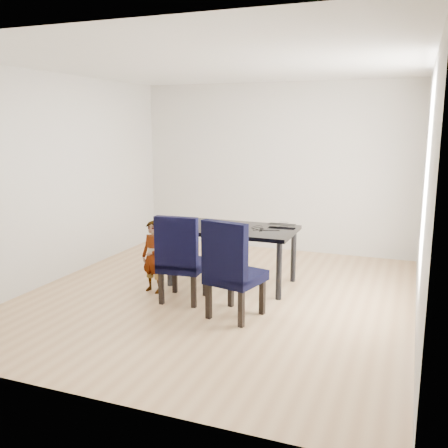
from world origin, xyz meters
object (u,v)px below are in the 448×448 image
at_px(child, 153,257).
at_px(plate, 181,229).
at_px(chair_left, 183,257).
at_px(chair_right, 236,268).
at_px(dining_table, 232,256).
at_px(laptop, 283,224).

height_order(child, plate, child).
distance_m(child, plate, 0.49).
xyz_separation_m(chair_left, child, (-0.47, 0.13, -0.07)).
bearing_deg(chair_left, chair_right, -24.43).
relative_size(child, plate, 3.75).
xyz_separation_m(dining_table, chair_left, (-0.32, -0.78, 0.14)).
height_order(chair_left, child, chair_left).
bearing_deg(child, plate, 62.61).
xyz_separation_m(chair_left, plate, (-0.23, 0.43, 0.24)).
distance_m(chair_left, plate, 0.54).
relative_size(chair_right, laptop, 3.09).
bearing_deg(plate, laptop, 31.89).
xyz_separation_m(chair_right, laptop, (0.15, 1.40, 0.22)).
relative_size(chair_right, child, 1.21).
bearing_deg(child, laptop, 47.76).
bearing_deg(child, chair_right, -6.39).
xyz_separation_m(chair_right, child, (-1.22, 0.40, -0.09)).
height_order(chair_right, plate, chair_right).
bearing_deg(plate, chair_left, -61.87).
height_order(child, laptop, child).
relative_size(dining_table, child, 1.79).
height_order(plate, laptop, laptop).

